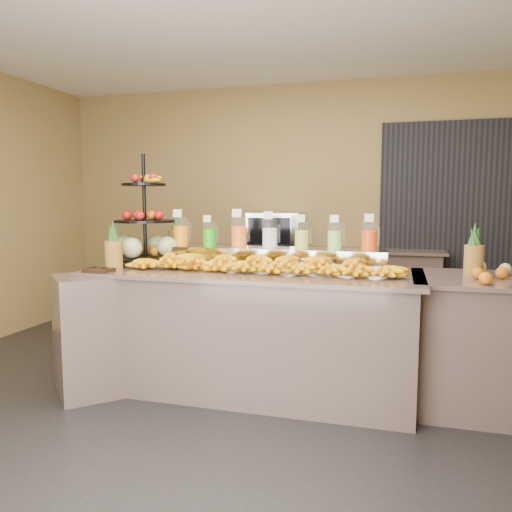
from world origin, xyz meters
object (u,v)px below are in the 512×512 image
at_px(banana_heap, 261,262).
at_px(right_fruit_pile, 498,270).
at_px(condiment_caddy, 99,270).
at_px(pitcher_tray, 270,257).
at_px(fruit_stand, 150,236).
at_px(oven_warmer, 274,230).

relative_size(banana_heap, right_fruit_pile, 5.05).
height_order(banana_heap, condiment_caddy, banana_heap).
xyz_separation_m(pitcher_tray, condiment_caddy, (-1.14, -0.68, -0.06)).
xyz_separation_m(fruit_stand, condiment_caddy, (-0.12, -0.57, -0.22)).
height_order(pitcher_tray, condiment_caddy, pitcher_tray).
xyz_separation_m(right_fruit_pile, oven_warmer, (-2.02, 1.96, 0.12)).
relative_size(banana_heap, oven_warmer, 3.59).
bearing_deg(oven_warmer, condiment_caddy, -115.66).
bearing_deg(condiment_caddy, right_fruit_pile, 7.91).
relative_size(pitcher_tray, banana_heap, 0.88).
distance_m(condiment_caddy, right_fruit_pile, 2.80).
distance_m(right_fruit_pile, oven_warmer, 2.82).
bearing_deg(fruit_stand, pitcher_tray, -4.38).
distance_m(banana_heap, condiment_caddy, 1.20).
xyz_separation_m(banana_heap, right_fruit_pile, (1.61, 0.07, -0.01)).
height_order(fruit_stand, oven_warmer, fruit_stand).
relative_size(right_fruit_pile, oven_warmer, 0.71).
bearing_deg(pitcher_tray, oven_warmer, 102.98).
height_order(pitcher_tray, banana_heap, banana_heap).
bearing_deg(pitcher_tray, fruit_stand, -174.26).
bearing_deg(banana_heap, pitcher_tray, 93.51).
height_order(banana_heap, right_fruit_pile, right_fruit_pile).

